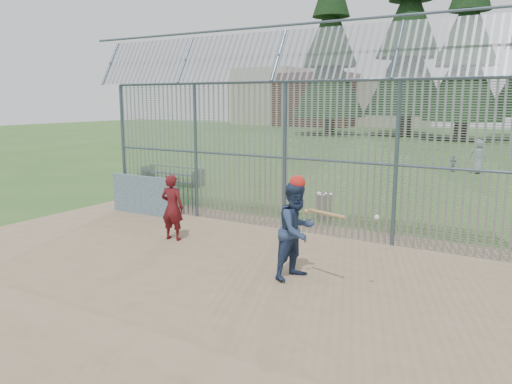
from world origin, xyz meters
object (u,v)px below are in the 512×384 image
Objects in this scene: onlooker at (172,207)px; trash_can at (323,205)px; batter at (297,231)px; bleacher at (172,174)px; dugout_wall at (144,195)px.

trash_can is (2.28, 4.30, -0.48)m from onlooker.
onlooker is at bearing -117.96° from trash_can.
onlooker is at bearing 93.43° from batter.
trash_can reaches higher than bleacher.
dugout_wall is 3.20m from onlooker.
bleacher is (-5.69, 6.71, -0.45)m from onlooker.
batter is at bearing -72.43° from trash_can.
bleacher is at bearing 163.23° from trash_can.
batter is at bearing 158.70° from onlooker.
dugout_wall is 3.05× the size of trash_can.
onlooker is (2.65, -1.77, 0.24)m from dugout_wall.
dugout_wall is 7.10m from batter.
dugout_wall is 0.83× the size of bleacher.
trash_can is 0.27× the size of bleacher.
trash_can is at bearing 27.16° from dugout_wall.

